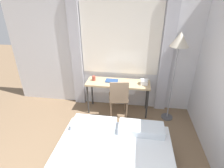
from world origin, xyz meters
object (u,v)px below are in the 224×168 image
Objects in this scene: standing_lamp at (179,46)px; book at (112,81)px; desk_chair at (119,96)px; mug at (94,78)px; telephone at (144,82)px; desk at (118,85)px.

standing_lamp is 6.70× the size of book.
desk_chair is 3.24× the size of book.
desk_chair is at bearing -21.89° from mug.
telephone is (-0.56, 0.10, -0.82)m from standing_lamp.
book is at bearing 116.99° from desk_chair.
telephone is at bearing -1.37° from mug.
telephone reaches higher than desk.
desk_chair is at bearing -157.93° from telephone.
mug reaches higher than book.
standing_lamp is (1.12, -0.11, 0.94)m from desk.
desk is 8.43× the size of telephone.
book reaches higher than desk.
standing_lamp is 0.99m from telephone.
desk_chair is 8.60× the size of mug.
mug is at bearing 178.63° from telephone.
desk is 4.96× the size of book.
desk is 1.46m from standing_lamp.
standing_lamp is (1.07, 0.11, 1.10)m from desk_chair.
desk is 0.17m from book.
standing_lamp reaches higher than book.
mug is (-0.59, 0.24, 0.28)m from desk_chair.
standing_lamp is 1.53m from book.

